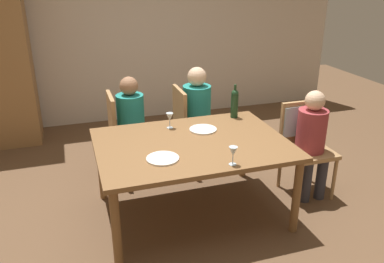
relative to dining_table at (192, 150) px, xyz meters
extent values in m
plane|color=brown|center=(0.00, 0.00, -0.65)|extent=(10.00, 10.00, 0.00)
cube|color=beige|center=(0.00, 2.80, 0.70)|extent=(6.40, 0.12, 2.70)
cube|color=brown|center=(0.00, 0.00, 0.05)|extent=(1.65, 1.20, 0.04)
cylinder|color=brown|center=(-0.76, -0.53, -0.31)|extent=(0.07, 0.07, 0.69)
cylinder|color=brown|center=(0.76, -0.53, -0.31)|extent=(0.07, 0.07, 0.69)
cylinder|color=brown|center=(-0.76, 0.53, -0.31)|extent=(0.07, 0.07, 0.69)
cylinder|color=brown|center=(0.76, 0.53, -0.31)|extent=(0.07, 0.07, 0.69)
cylinder|color=#A87F51|center=(-0.18, 1.17, -0.43)|extent=(0.04, 0.04, 0.44)
cylinder|color=#A87F51|center=(-0.18, 0.79, -0.43)|extent=(0.04, 0.04, 0.44)
cylinder|color=#A87F51|center=(-0.56, 1.17, -0.43)|extent=(0.04, 0.04, 0.44)
cylinder|color=#A87F51|center=(-0.56, 0.79, -0.43)|extent=(0.04, 0.04, 0.44)
cube|color=#A87F51|center=(-0.37, 0.98, -0.19)|extent=(0.44, 0.44, 0.04)
cube|color=#A87F51|center=(-0.57, 0.98, 0.05)|extent=(0.04, 0.44, 0.44)
cylinder|color=#A87F51|center=(0.56, 1.17, -0.43)|extent=(0.04, 0.04, 0.44)
cylinder|color=#A87F51|center=(0.56, 0.79, -0.43)|extent=(0.04, 0.04, 0.44)
cylinder|color=#A87F51|center=(0.18, 1.17, -0.43)|extent=(0.04, 0.04, 0.44)
cylinder|color=#A87F51|center=(0.18, 0.79, -0.43)|extent=(0.04, 0.04, 0.44)
cube|color=#A87F51|center=(0.37, 0.98, -0.19)|extent=(0.44, 0.44, 0.04)
cube|color=#A87F51|center=(0.17, 0.98, 0.05)|extent=(0.04, 0.44, 0.44)
cylinder|color=#A87F51|center=(1.40, -0.19, -0.43)|extent=(0.04, 0.04, 0.44)
cylinder|color=#A87F51|center=(1.02, -0.19, -0.43)|extent=(0.04, 0.04, 0.44)
cylinder|color=#A87F51|center=(1.40, 0.19, -0.43)|extent=(0.04, 0.04, 0.44)
cylinder|color=#A87F51|center=(1.02, 0.19, -0.43)|extent=(0.04, 0.04, 0.44)
cube|color=#A87F51|center=(1.21, 0.00, -0.19)|extent=(0.44, 0.44, 0.04)
cube|color=#A87F51|center=(1.21, 0.20, 0.05)|extent=(0.44, 0.04, 0.44)
cube|color=#ADC6D6|center=(1.21, 0.20, 0.07)|extent=(0.40, 0.07, 0.31)
cylinder|color=#33333D|center=(-0.24, 1.07, -0.42)|extent=(0.11, 0.11, 0.46)
cylinder|color=#33333D|center=(-0.24, 0.89, -0.42)|extent=(0.11, 0.11, 0.46)
cylinder|color=teal|center=(-0.37, 0.98, 0.03)|extent=(0.29, 0.29, 0.45)
sphere|color=#996B4C|center=(-0.37, 0.98, 0.35)|extent=(0.19, 0.19, 0.19)
cylinder|color=#33333D|center=(0.52, 1.07, -0.42)|extent=(0.11, 0.11, 0.46)
cylinder|color=#33333D|center=(0.52, 0.88, -0.42)|extent=(0.11, 0.11, 0.46)
cylinder|color=teal|center=(0.37, 0.98, 0.05)|extent=(0.31, 0.31, 0.48)
sphere|color=beige|center=(0.37, 0.98, 0.39)|extent=(0.21, 0.21, 0.21)
cylinder|color=#33333D|center=(1.29, -0.13, -0.42)|extent=(0.10, 0.10, 0.46)
cylinder|color=#33333D|center=(1.12, -0.13, -0.42)|extent=(0.10, 0.10, 0.46)
cylinder|color=#9E383D|center=(1.21, 0.00, 0.02)|extent=(0.28, 0.28, 0.43)
sphere|color=beige|center=(1.21, 0.00, 0.33)|extent=(0.19, 0.19, 0.19)
cylinder|color=#19381E|center=(0.60, 0.47, 0.19)|extent=(0.07, 0.07, 0.24)
sphere|color=#19381E|center=(0.60, 0.47, 0.32)|extent=(0.07, 0.07, 0.07)
cylinder|color=#19381E|center=(0.60, 0.47, 0.37)|extent=(0.03, 0.03, 0.08)
cylinder|color=silver|center=(0.17, -0.50, 0.07)|extent=(0.06, 0.06, 0.00)
cylinder|color=silver|center=(0.17, -0.50, 0.11)|extent=(0.01, 0.01, 0.07)
cone|color=silver|center=(0.17, -0.50, 0.18)|extent=(0.07, 0.07, 0.07)
cylinder|color=silver|center=(-0.10, 0.38, 0.07)|extent=(0.06, 0.06, 0.00)
cylinder|color=silver|center=(-0.10, 0.38, 0.11)|extent=(0.01, 0.01, 0.07)
cone|color=silver|center=(-0.10, 0.38, 0.18)|extent=(0.07, 0.07, 0.07)
cylinder|color=white|center=(0.18, 0.23, 0.08)|extent=(0.26, 0.26, 0.01)
cylinder|color=white|center=(-0.32, -0.25, 0.08)|extent=(0.26, 0.26, 0.01)
camera|label=1|loc=(-0.97, -3.00, 1.46)|focal=37.10mm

